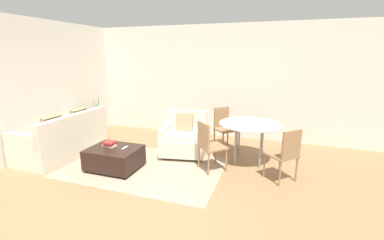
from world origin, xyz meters
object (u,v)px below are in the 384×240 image
(dining_chair_near_left, at_px, (208,143))
(ottoman, at_px, (115,157))
(armchair, at_px, (184,138))
(dining_chair_far_left, at_px, (224,125))
(potted_plant, at_px, (99,125))
(tv_remote_secondary, at_px, (109,144))
(couch, at_px, (65,140))
(book_stack, at_px, (110,144))
(dining_chair_near_right, at_px, (286,152))
(tv_remote_primary, at_px, (125,148))
(dining_table, at_px, (250,127))

(dining_chair_near_left, bearing_deg, ottoman, -163.54)
(armchair, bearing_deg, dining_chair_far_left, 43.38)
(potted_plant, bearing_deg, tv_remote_secondary, -46.63)
(potted_plant, bearing_deg, couch, -80.47)
(book_stack, relative_size, dining_chair_near_left, 0.27)
(ottoman, relative_size, dining_chair_near_right, 1.00)
(tv_remote_primary, bearing_deg, potted_plant, 139.08)
(tv_remote_secondary, height_order, dining_table, dining_table)
(dining_chair_near_left, xyz_separation_m, dining_chair_far_left, (-0.00, 1.29, 0.00))
(ottoman, bearing_deg, couch, 168.97)
(ottoman, height_order, tv_remote_secondary, tv_remote_secondary)
(tv_remote_secondary, xyz_separation_m, dining_chair_near_right, (3.14, 0.34, 0.11))
(ottoman, height_order, book_stack, book_stack)
(book_stack, xyz_separation_m, potted_plant, (-1.53, 1.62, -0.20))
(tv_remote_secondary, distance_m, dining_chair_near_left, 1.88)
(tv_remote_secondary, bearing_deg, dining_chair_near_left, 10.49)
(ottoman, bearing_deg, tv_remote_secondary, 146.97)
(armchair, height_order, potted_plant, potted_plant)
(book_stack, distance_m, potted_plant, 2.24)
(dining_chair_near_left, bearing_deg, couch, -176.11)
(armchair, xyz_separation_m, tv_remote_primary, (-0.75, -1.05, 0.06))
(armchair, distance_m, tv_remote_primary, 1.29)
(tv_remote_secondary, height_order, dining_chair_near_right, dining_chair_near_right)
(tv_remote_secondary, distance_m, dining_chair_far_left, 2.47)
(tv_remote_primary, xyz_separation_m, potted_plant, (-1.83, 1.59, -0.16))
(armchair, xyz_separation_m, dining_chair_near_right, (1.99, -0.63, 0.17))
(dining_table, distance_m, dining_chair_far_left, 0.93)
(dining_chair_near_right, bearing_deg, dining_chair_far_left, 135.00)
(couch, relative_size, tv_remote_secondary, 10.74)
(couch, height_order, dining_table, couch)
(dining_chair_near_left, relative_size, dining_chair_near_right, 1.00)
(potted_plant, bearing_deg, tv_remote_primary, -40.92)
(armchair, bearing_deg, dining_chair_near_left, -42.12)
(book_stack, distance_m, dining_chair_near_right, 3.07)
(book_stack, bearing_deg, tv_remote_primary, 6.24)
(ottoman, relative_size, dining_chair_near_left, 1.00)
(book_stack, distance_m, tv_remote_secondary, 0.16)
(tv_remote_primary, distance_m, dining_chair_near_right, 2.77)
(book_stack, relative_size, dining_table, 0.21)
(armchair, relative_size, potted_plant, 0.95)
(tv_remote_secondary, distance_m, dining_chair_near_right, 3.16)
(tv_remote_primary, height_order, dining_table, dining_table)
(potted_plant, bearing_deg, ottoman, -45.14)
(tv_remote_primary, relative_size, dining_table, 0.13)
(tv_remote_primary, bearing_deg, book_stack, -173.76)
(dining_chair_far_left, bearing_deg, potted_plant, -177.91)
(couch, relative_size, dining_chair_near_right, 2.01)
(tv_remote_secondary, distance_m, dining_table, 2.70)
(couch, xyz_separation_m, dining_chair_near_right, (4.34, 0.21, 0.21))
(potted_plant, height_order, dining_chair_near_right, potted_plant)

